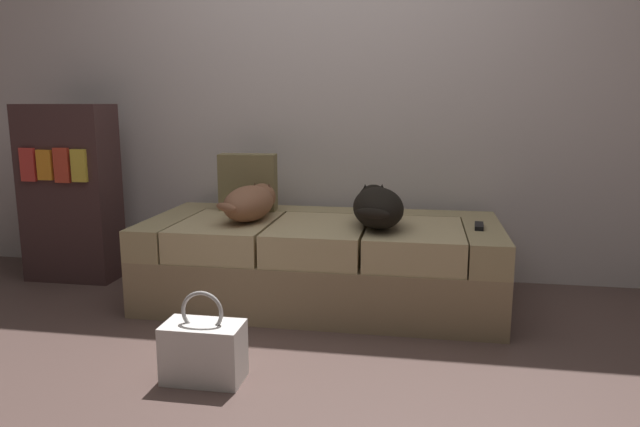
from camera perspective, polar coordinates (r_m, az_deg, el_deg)
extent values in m
plane|color=brown|center=(2.48, -3.82, -15.93)|extent=(10.00, 10.00, 0.00)
cube|color=silver|center=(3.78, 1.77, 15.18)|extent=(6.40, 0.10, 2.80)
cube|color=#927958|center=(3.31, 0.15, -6.08)|extent=(1.94, 0.88, 0.30)
cube|color=tan|center=(3.50, -14.01, -1.53)|extent=(0.20, 0.88, 0.17)
cube|color=tan|center=(3.23, 15.56, -2.66)|extent=(0.20, 0.88, 0.17)
cube|color=tan|center=(3.58, 1.07, -0.93)|extent=(1.54, 0.20, 0.17)
cube|color=tan|center=(3.28, -9.01, -2.16)|extent=(0.50, 0.67, 0.17)
cube|color=tan|center=(3.16, -0.16, -2.55)|extent=(0.50, 0.67, 0.17)
cube|color=tan|center=(3.11, 9.19, -2.89)|extent=(0.50, 0.67, 0.17)
ellipsoid|color=#8E5B41|center=(3.24, -6.96, 0.97)|extent=(0.28, 0.45, 0.19)
sphere|color=#8E5B41|center=(3.42, -5.66, 1.61)|extent=(0.16, 0.16, 0.16)
ellipsoid|color=brown|center=(3.49, -5.23, 1.65)|extent=(0.07, 0.10, 0.06)
cone|color=brown|center=(3.43, -6.36, 2.63)|extent=(0.04, 0.04, 0.05)
cone|color=brown|center=(3.40, -4.99, 2.57)|extent=(0.04, 0.04, 0.05)
ellipsoid|color=#8E5B41|center=(3.08, -9.15, 0.60)|extent=(0.16, 0.13, 0.05)
ellipsoid|color=black|center=(3.06, 5.68, 0.56)|extent=(0.34, 0.50, 0.21)
sphere|color=black|center=(3.27, 5.22, 1.33)|extent=(0.17, 0.17, 0.17)
ellipsoid|color=black|center=(3.35, 5.07, 1.39)|extent=(0.08, 0.11, 0.06)
cone|color=black|center=(3.25, 4.42, 2.45)|extent=(0.04, 0.04, 0.05)
cone|color=black|center=(3.27, 6.06, 2.45)|extent=(0.04, 0.04, 0.05)
ellipsoid|color=black|center=(2.85, 5.15, 0.02)|extent=(0.19, 0.10, 0.05)
cube|color=black|center=(3.16, 15.24, -1.19)|extent=(0.06, 0.15, 0.02)
cube|color=olive|center=(3.55, -7.03, 3.04)|extent=(0.35, 0.14, 0.34)
cube|color=silver|center=(2.47, -11.26, -13.10)|extent=(0.32, 0.18, 0.24)
torus|color=#A29E9A|center=(2.41, -11.41, -9.40)|extent=(0.18, 0.02, 0.18)
cube|color=#432B2A|center=(3.99, -23.12, 1.84)|extent=(0.56, 0.28, 1.10)
cube|color=red|center=(3.94, -26.58, 4.28)|extent=(0.09, 0.02, 0.20)
cube|color=orange|center=(3.87, -25.24, 4.30)|extent=(0.09, 0.02, 0.18)
cube|color=red|center=(3.81, -23.86, 4.31)|extent=(0.09, 0.02, 0.21)
cube|color=gold|center=(3.75, -22.43, 4.33)|extent=(0.09, 0.02, 0.19)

